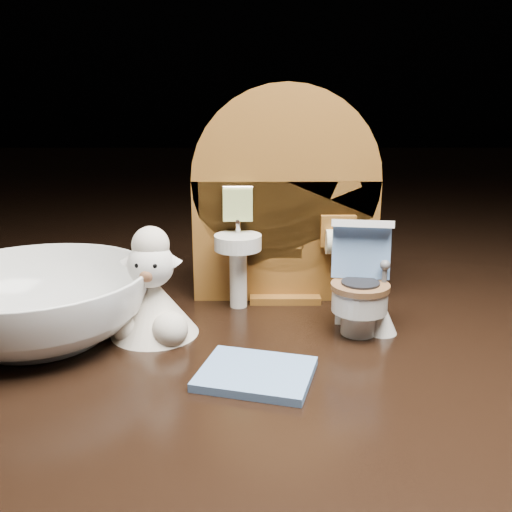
% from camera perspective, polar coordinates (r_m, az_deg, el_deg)
% --- Properties ---
extents(backdrop_panel, '(0.13, 0.05, 0.15)m').
position_cam_1_polar(backdrop_panel, '(0.40, 2.87, 4.76)').
color(backdrop_panel, brown).
rests_on(backdrop_panel, ground).
extents(toy_toilet, '(0.04, 0.05, 0.07)m').
position_cam_1_polar(toy_toilet, '(0.36, 10.31, -3.41)').
color(toy_toilet, white).
rests_on(toy_toilet, ground).
extents(bath_mat, '(0.07, 0.06, 0.00)m').
position_cam_1_polar(bath_mat, '(0.30, -0.01, -11.69)').
color(bath_mat, '#658BC2').
rests_on(bath_mat, ground).
extents(toilet_brush, '(0.02, 0.02, 0.05)m').
position_cam_1_polar(toilet_brush, '(0.36, 12.48, -5.67)').
color(toilet_brush, white).
rests_on(toilet_brush, ground).
extents(plush_lamb, '(0.05, 0.05, 0.07)m').
position_cam_1_polar(plush_lamb, '(0.35, -10.25, -4.12)').
color(plush_lamb, beige).
rests_on(plush_lamb, ground).
extents(ceramic_bowl, '(0.16, 0.16, 0.04)m').
position_cam_1_polar(ceramic_bowl, '(0.37, -20.97, -4.60)').
color(ceramic_bowl, white).
rests_on(ceramic_bowl, ground).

